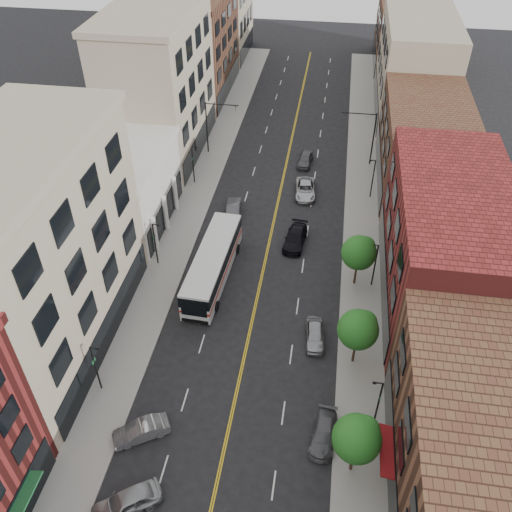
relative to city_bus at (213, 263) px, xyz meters
The scene contains 32 objects.
ground 23.32m from the city_bus, 78.10° to the right, with size 220.00×220.00×0.00m, color black.
sidewalk_left 13.46m from the city_bus, 113.01° to the left, with size 4.00×110.00×0.15m, color gray.
sidewalk_right 19.31m from the city_bus, 39.67° to the left, with size 4.00×110.00×0.15m, color gray.
bldg_l_tanoffice 17.12m from the city_bus, 141.43° to the right, with size 10.00×22.00×18.00m, color tan.
bldg_l_white 14.88m from the city_bus, 145.90° to the left, with size 10.00×14.00×8.00m, color silver.
bldg_l_far_a 28.93m from the city_bus, 115.79° to the left, with size 10.00×20.00×18.00m, color tan.
bldg_l_far_b 47.21m from the city_bus, 105.09° to the left, with size 10.00×20.00×15.00m, color brown.
bldg_r_near 31.64m from the city_bus, 46.21° to the right, with size 10.00×26.00×10.00m, color brown.
bldg_r_mid 22.19m from the city_bus, ahead, with size 10.00×22.00×12.00m, color maroon.
bldg_r_far_a 31.30m from the city_bus, 45.62° to the left, with size 10.00×20.00×10.00m, color brown.
bldg_r_far_b 48.70m from the city_bus, 63.27° to the left, with size 10.00×22.00×14.00m, color tan.
bldg_r_far_c 67.01m from the city_bus, 70.99° to the left, with size 10.00×18.00×11.00m, color brown.
tree_r_1 23.54m from the city_bus, 52.77° to the right, with size 3.40×3.40×5.59m.
tree_r_2 16.75m from the city_bus, 31.42° to the right, with size 3.40×3.40×5.59m.
tree_r_3 14.40m from the city_bus, ahead, with size 3.40×3.40×5.59m.
lamp_l_1 16.00m from the city_bus, 112.69° to the right, with size 0.81×0.55×5.05m.
lamp_l_2 6.37m from the city_bus, 168.38° to the left, with size 0.81×0.55×5.05m.
lamp_l_3 18.36m from the city_bus, 109.63° to the left, with size 0.81×0.55×5.05m.
lamp_r_1 21.58m from the city_bus, 43.10° to the right, with size 0.81×0.55×5.05m.
lamp_r_2 15.82m from the city_bus, ahead, with size 0.81×0.55×5.05m.
lamp_r_3 23.39m from the city_bus, 47.64° to the left, with size 0.81×0.55×5.05m.
signal_mast_left 25.99m from the city_bus, 102.23° to the left, with size 4.49×0.18×7.20m.
signal_mast_right 29.53m from the city_bus, 59.21° to the left, with size 4.49×0.18×7.20m.
city_bus is the anchor object (origin of this frame).
car_angle_a 23.86m from the city_bus, 91.94° to the right, with size 1.93×4.79×1.63m, color #979B9E.
car_angle_b 18.50m from the city_bus, 94.90° to the right, with size 1.48×4.26×1.40m, color #B2B4BA.
car_parked_mid 20.46m from the city_bus, 53.97° to the right, with size 1.79×4.40×1.28m, color #505055.
car_parked_far 12.73m from the city_bus, 32.37° to the right, with size 1.68×4.18×1.43m, color #95979C.
car_lane_behind 11.69m from the city_bus, 90.55° to the left, with size 1.51×4.32×1.42m, color #4D4D52.
car_lane_a 10.31m from the city_bus, 41.93° to the left, with size 2.11×5.19×1.51m, color black.
car_lane_b 18.62m from the city_bus, 64.89° to the left, with size 2.43×5.26×1.46m, color #B9BDC2.
car_lane_c 25.24m from the city_bus, 73.26° to the left, with size 1.73×4.31×1.47m, color #4D4D52.
Camera 1 is at (5.65, -16.96, 36.82)m, focal length 38.00 mm.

